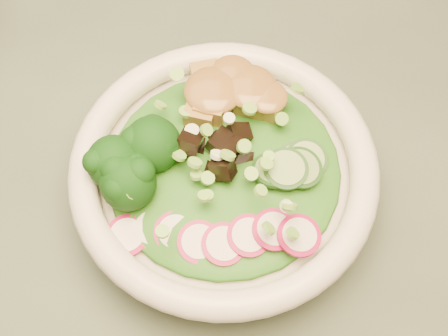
{
  "coord_description": "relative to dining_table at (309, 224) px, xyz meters",
  "views": [
    {
      "loc": [
        -0.07,
        -0.25,
        1.23
      ],
      "look_at": [
        -0.09,
        -0.03,
        0.8
      ],
      "focal_mm": 50.0,
      "sensor_mm": 36.0,
      "label": 1
    }
  ],
  "objects": [
    {
      "name": "mushroom_heap",
      "position": [
        -0.09,
        -0.02,
        0.18
      ],
      "size": [
        0.07,
        0.07,
        0.04
      ],
      "primitive_type": null,
      "rotation": [
        0.0,
        0.0,
        0.16
      ],
      "color": "black",
      "rests_on": "salad_bowl"
    },
    {
      "name": "salad_bowl",
      "position": [
        -0.09,
        -0.03,
        0.15
      ],
      "size": [
        0.24,
        0.24,
        0.06
      ],
      "rotation": [
        0.0,
        0.0,
        0.16
      ],
      "color": "white",
      "rests_on": "dining_table"
    },
    {
      "name": "radish_slices",
      "position": [
        -0.08,
        -0.09,
        0.17
      ],
      "size": [
        0.1,
        0.05,
        0.02
      ],
      "primitive_type": null,
      "rotation": [
        0.0,
        0.0,
        0.16
      ],
      "color": "#9D0C44",
      "rests_on": "salad_bowl"
    },
    {
      "name": "lettuce_bed",
      "position": [
        -0.09,
        -0.03,
        0.17
      ],
      "size": [
        0.18,
        0.18,
        0.02
      ],
      "primitive_type": "ellipsoid",
      "color": "#1A5612",
      "rests_on": "salad_bowl"
    },
    {
      "name": "broccoli_florets",
      "position": [
        -0.14,
        -0.03,
        0.18
      ],
      "size": [
        0.08,
        0.07,
        0.04
      ],
      "primitive_type": null,
      "rotation": [
        0.0,
        0.0,
        0.16
      ],
      "color": "black",
      "rests_on": "salad_bowl"
    },
    {
      "name": "peanut_sauce",
      "position": [
        -0.09,
        0.03,
        0.19
      ],
      "size": [
        0.06,
        0.05,
        0.01
      ],
      "primitive_type": "ellipsoid",
      "color": "brown",
      "rests_on": "tofu_cubes"
    },
    {
      "name": "tofu_cubes",
      "position": [
        -0.09,
        0.03,
        0.18
      ],
      "size": [
        0.09,
        0.07,
        0.03
      ],
      "primitive_type": null,
      "rotation": [
        0.0,
        0.0,
        0.16
      ],
      "color": "olive",
      "rests_on": "salad_bowl"
    },
    {
      "name": "cucumber_slices",
      "position": [
        -0.03,
        -0.03,
        0.18
      ],
      "size": [
        0.07,
        0.07,
        0.03
      ],
      "primitive_type": null,
      "rotation": [
        0.0,
        0.0,
        0.16
      ],
      "color": "#8CAA5E",
      "rests_on": "salad_bowl"
    },
    {
      "name": "scallion_garnish",
      "position": [
        -0.09,
        -0.03,
        0.19
      ],
      "size": [
        0.17,
        0.17,
        0.02
      ],
      "primitive_type": null,
      "color": "#79BB42",
      "rests_on": "salad_bowl"
    },
    {
      "name": "dining_table",
      "position": [
        0.0,
        0.0,
        0.0
      ],
      "size": [
        1.2,
        0.8,
        0.75
      ],
      "color": "black",
      "rests_on": "ground"
    }
  ]
}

